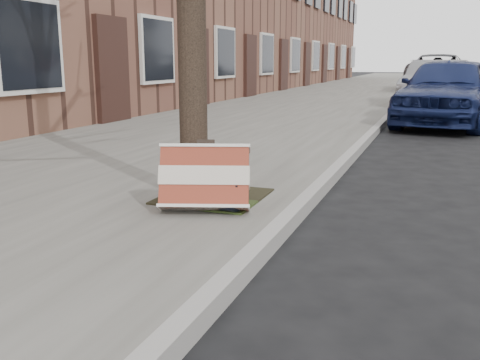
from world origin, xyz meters
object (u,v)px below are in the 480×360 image
(suitcase_red, at_px, (205,178))
(car_near_front, at_px, (448,91))
(car_near_mid, at_px, (436,84))
(suitcase_navy, at_px, (212,184))

(suitcase_red, relative_size, car_near_front, 0.17)
(car_near_mid, bearing_deg, car_near_front, -78.88)
(suitcase_red, bearing_deg, suitcase_navy, 48.41)
(suitcase_navy, bearing_deg, car_near_front, 81.96)
(suitcase_navy, bearing_deg, suitcase_red, -108.16)
(suitcase_red, height_order, suitcase_navy, suitcase_red)
(car_near_front, height_order, car_near_mid, car_near_front)
(suitcase_red, bearing_deg, car_near_mid, 64.07)
(suitcase_navy, distance_m, car_near_mid, 11.98)
(car_near_front, xyz_separation_m, car_near_mid, (-0.26, 4.11, -0.04))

